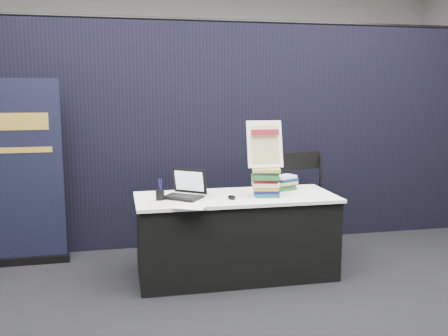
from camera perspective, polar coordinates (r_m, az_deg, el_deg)
floor at (r=4.22m, az=3.13°, el=-14.72°), size 8.00×8.00×0.00m
wall_back at (r=7.80m, az=-4.59°, el=9.28°), size 8.00×0.02×3.50m
drape_partition at (r=5.45m, az=-1.18°, el=3.71°), size 6.00×0.08×2.40m
display_table at (r=4.60m, az=1.36°, el=-7.74°), size 1.80×0.75×0.75m
laptop at (r=4.42m, az=-4.86°, el=-2.65°), size 0.40×0.42×0.25m
mouse at (r=4.36m, az=0.88°, el=-3.36°), size 0.07×0.11×0.03m
brochure_left at (r=4.21m, az=-7.01°, el=-4.07°), size 0.38×0.33×0.00m
brochure_mid at (r=4.09m, az=-4.07°, el=-4.40°), size 0.35×0.31×0.00m
brochure_right at (r=4.42m, az=-2.80°, el=-3.40°), size 0.40×0.35×0.00m
pen_cup at (r=4.34m, az=-7.33°, el=-3.08°), size 0.09×0.09×0.09m
book_stack_tall at (r=4.48m, az=4.74°, el=-1.61°), size 0.26×0.22×0.25m
book_stack_short at (r=4.79m, az=6.98°, el=-1.66°), size 0.23×0.21×0.14m
info_sign at (r=4.46m, az=4.68°, el=2.68°), size 0.32×0.16×0.43m
pullup_banner at (r=5.17m, az=-21.81°, el=-1.67°), size 0.77×0.11×1.81m
stacking_chair at (r=5.12m, az=9.38°, el=-3.67°), size 0.56×0.56×1.06m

